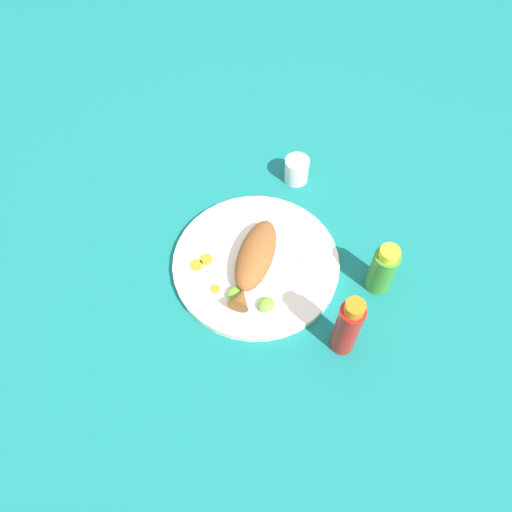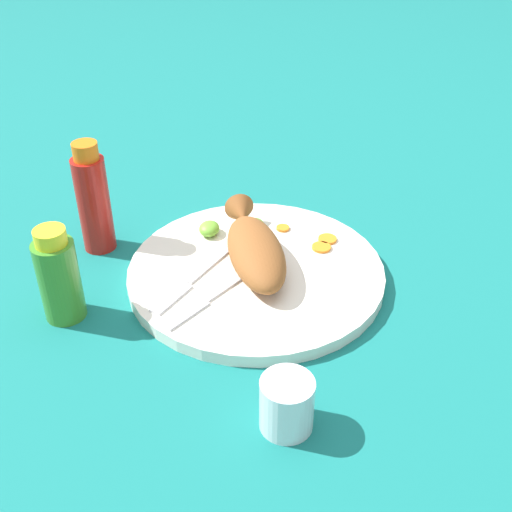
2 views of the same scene
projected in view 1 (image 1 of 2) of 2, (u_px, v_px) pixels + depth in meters
ground_plane at (256, 265)px, 1.09m from camera, size 4.00×4.00×0.00m
main_plate at (256, 263)px, 1.08m from camera, size 0.36×0.36×0.02m
fried_fish at (254, 259)px, 1.05m from camera, size 0.23×0.14×0.05m
fork_near at (295, 248)px, 1.09m from camera, size 0.17×0.11×0.00m
fork_far at (300, 265)px, 1.07m from camera, size 0.18×0.08×0.00m
carrot_slice_near at (206, 259)px, 1.08m from camera, size 0.03×0.03×0.00m
carrot_slice_mid at (197, 265)px, 1.07m from camera, size 0.03×0.03×0.00m
carrot_slice_far at (215, 289)px, 1.04m from camera, size 0.02×0.02×0.00m
lime_wedge_main at (235, 293)px, 1.02m from camera, size 0.04×0.03×0.02m
lime_wedge_side at (266, 305)px, 1.01m from camera, size 0.04×0.03×0.02m
hot_sauce_bottle_red at (348, 327)px, 0.93m from camera, size 0.05×0.05×0.17m
hot_sauce_bottle_green at (383, 269)px, 1.01m from camera, size 0.05×0.05×0.13m
salt_cup at (297, 171)px, 1.20m from camera, size 0.06×0.06×0.06m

